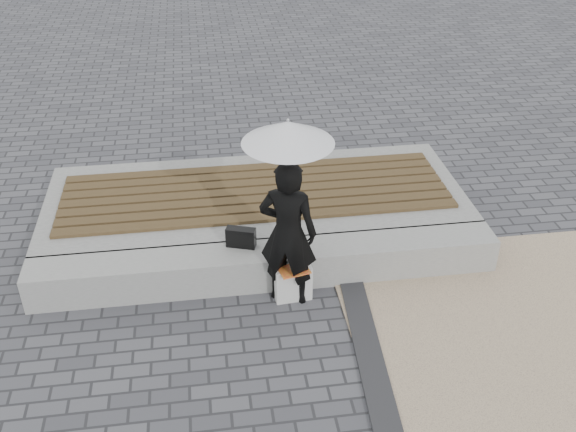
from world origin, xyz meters
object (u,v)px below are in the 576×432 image
at_px(parasol, 288,132).
at_px(handbag, 241,237).
at_px(woman, 288,233).
at_px(canvas_tote, 293,283).
at_px(seating_ledge, 267,265).

height_order(parasol, handbag, parasol).
bearing_deg(handbag, woman, -24.73).
relative_size(woman, parasol, 1.46).
bearing_deg(handbag, parasol, -24.73).
distance_m(parasol, canvas_tote, 1.69).
bearing_deg(parasol, seating_ledge, 119.93).
bearing_deg(woman, canvas_tote, 167.41).
height_order(woman, handbag, woman).
bearing_deg(woman, handbag, -22.32).
relative_size(seating_ledge, woman, 3.13).
height_order(seating_ledge, canvas_tote, seating_ledge).
xyz_separation_m(handbag, canvas_tote, (0.49, -0.45, -0.31)).
bearing_deg(woman, seating_ledge, -38.98).
bearing_deg(handbag, canvas_tote, -23.88).
bearing_deg(seating_ledge, parasol, -60.07).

